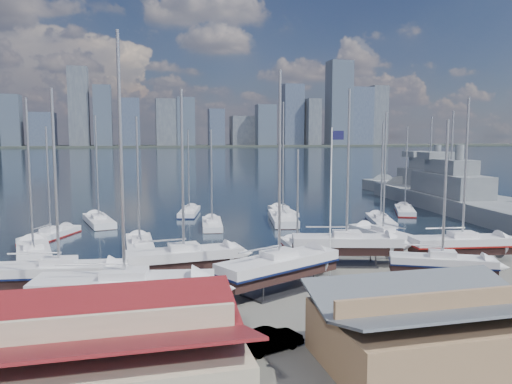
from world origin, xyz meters
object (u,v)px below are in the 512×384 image
object	(u,v)px
naval_ship_west	(429,191)
flagpole	(332,192)
naval_ship_east	(449,201)
car_a	(154,326)
sailboat_cradle_0	(60,273)

from	to	relation	value
naval_ship_west	flagpole	bearing A→B (deg)	137.39
naval_ship_west	flagpole	distance (m)	62.86
naval_ship_east	flagpole	distance (m)	48.83
flagpole	naval_ship_east	bearing A→B (deg)	43.18
naval_ship_west	flagpole	world-z (taller)	naval_ship_west
naval_ship_west	car_a	xyz separation A→B (m)	(-56.51, -57.04, -0.97)
naval_ship_east	naval_ship_west	bearing A→B (deg)	-14.94
naval_ship_west	car_a	distance (m)	80.30
naval_ship_east	naval_ship_west	size ratio (longest dim) A/B	1.13
naval_ship_west	flagpole	size ratio (longest dim) A/B	3.26
flagpole	sailboat_cradle_0	bearing A→B (deg)	-178.91
flagpole	car_a	bearing A→B (deg)	-148.74
naval_ship_east	car_a	size ratio (longest dim) A/B	11.99
sailboat_cradle_0	car_a	bearing A→B (deg)	-45.88
car_a	naval_ship_west	bearing A→B (deg)	39.12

